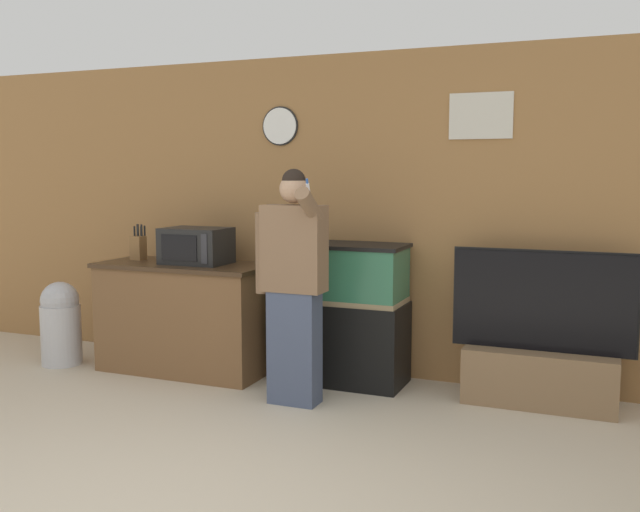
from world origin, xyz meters
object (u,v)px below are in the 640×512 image
at_px(counter_island, 185,317).
at_px(microwave, 196,246).
at_px(aquarium_on_stand, 347,313).
at_px(person_standing, 293,283).
at_px(trash_bin, 61,322).
at_px(tv_on_stand, 540,360).
at_px(knife_block, 138,247).

relative_size(counter_island, microwave, 2.72).
bearing_deg(microwave, aquarium_on_stand, 7.91).
distance_m(microwave, person_standing, 1.18).
bearing_deg(trash_bin, person_standing, -4.59).
xyz_separation_m(counter_island, trash_bin, (-1.11, -0.24, -0.09)).
distance_m(aquarium_on_stand, tv_on_stand, 1.48).
bearing_deg(counter_island, knife_block, 173.63).
distance_m(tv_on_stand, person_standing, 1.85).
bearing_deg(trash_bin, knife_block, 25.63).
bearing_deg(tv_on_stand, knife_block, -177.32).
distance_m(microwave, knife_block, 0.60).
relative_size(microwave, aquarium_on_stand, 0.48).
xyz_separation_m(aquarium_on_stand, tv_on_stand, (1.46, 0.01, -0.23)).
bearing_deg(microwave, trash_bin, -167.70).
height_order(aquarium_on_stand, tv_on_stand, tv_on_stand).
distance_m(microwave, trash_bin, 1.42).
relative_size(knife_block, trash_bin, 0.42).
distance_m(counter_island, person_standing, 1.32).
height_order(counter_island, knife_block, knife_block).
xyz_separation_m(aquarium_on_stand, trash_bin, (-2.47, -0.44, -0.19)).
relative_size(person_standing, trash_bin, 2.33).
distance_m(aquarium_on_stand, trash_bin, 2.51).
bearing_deg(person_standing, aquarium_on_stand, 73.90).
bearing_deg(counter_island, person_standing, -19.67).
distance_m(counter_island, knife_block, 0.75).
distance_m(counter_island, tv_on_stand, 2.84).
bearing_deg(aquarium_on_stand, tv_on_stand, 0.41).
distance_m(microwave, tv_on_stand, 2.82).
height_order(tv_on_stand, trash_bin, tv_on_stand).
bearing_deg(trash_bin, aquarium_on_stand, 10.08).
bearing_deg(counter_island, microwave, 13.44).
xyz_separation_m(tv_on_stand, person_standing, (-1.64, -0.63, 0.55)).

